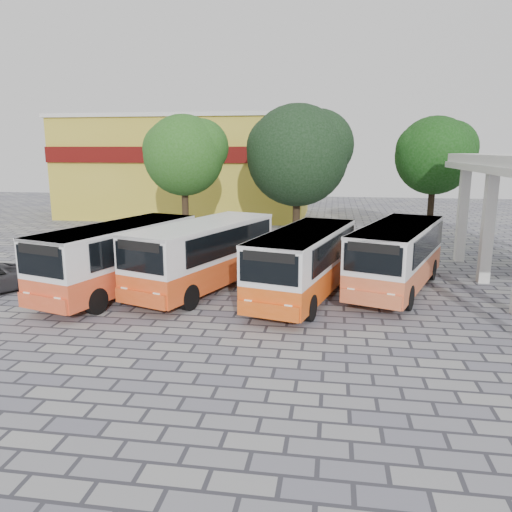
% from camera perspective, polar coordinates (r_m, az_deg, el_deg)
% --- Properties ---
extents(ground, '(90.00, 90.00, 0.00)m').
position_cam_1_polar(ground, '(16.89, 3.67, -7.35)').
color(ground, slate).
rests_on(ground, ground).
extents(shophouse_block, '(20.40, 10.40, 8.30)m').
position_cam_1_polar(shophouse_block, '(43.67, -7.75, 10.11)').
color(shophouse_block, gold).
rests_on(shophouse_block, ground).
extents(bus_far_left, '(4.38, 8.03, 2.73)m').
position_cam_1_polar(bus_far_left, '(20.33, -15.42, 0.21)').
color(bus_far_left, '#E75027').
rests_on(bus_far_left, ground).
extents(bus_centre_left, '(4.73, 8.13, 2.74)m').
position_cam_1_polar(bus_centre_left, '(20.15, -5.99, 0.51)').
color(bus_centre_left, '#E85019').
rests_on(bus_centre_left, ground).
extents(bus_centre_right, '(3.95, 7.71, 2.63)m').
position_cam_1_polar(bus_centre_right, '(18.94, 5.52, -0.43)').
color(bus_centre_right, '#E65311').
rests_on(bus_centre_right, ground).
extents(bus_far_right, '(4.61, 7.92, 2.67)m').
position_cam_1_polar(bus_far_right, '(20.75, 15.88, 0.33)').
color(bus_far_right, '#E46739').
rests_on(bus_far_right, ground).
extents(tree_left, '(4.97, 4.73, 7.63)m').
position_cam_1_polar(tree_left, '(30.19, -8.13, 11.61)').
color(tree_left, '#3F2E1D').
rests_on(tree_left, ground).
extents(tree_middle, '(6.57, 6.26, 8.36)m').
position_cam_1_polar(tree_middle, '(31.46, 4.90, 11.75)').
color(tree_middle, '#392B1B').
rests_on(tree_middle, ground).
extents(tree_right, '(4.82, 4.59, 7.54)m').
position_cam_1_polar(tree_right, '(31.86, 19.84, 11.01)').
color(tree_right, black).
rests_on(tree_right, ground).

